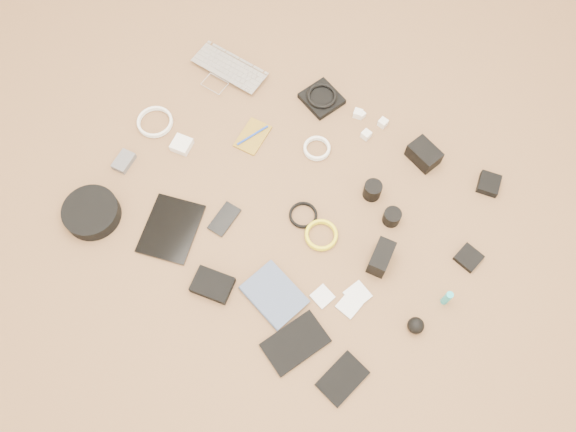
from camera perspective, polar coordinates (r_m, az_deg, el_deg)
The scene contains 33 objects.
laptop at distance 2.44m, azimuth -6.61°, elevation 13.96°, with size 0.32×0.22×0.03m, color silver.
headphone_pouch at distance 2.36m, azimuth 3.44°, elevation 11.81°, with size 0.15×0.14×0.03m, color black.
headphones at distance 2.34m, azimuth 3.47°, elevation 12.11°, with size 0.13×0.13×0.02m, color black.
charger_a at distance 2.33m, azimuth 7.10°, elevation 10.29°, with size 0.03×0.03×0.03m, color white.
charger_b at distance 2.33m, azimuth 7.45°, elevation 10.17°, with size 0.03×0.03×0.03m, color white.
charger_c at distance 2.32m, azimuth 9.62°, elevation 9.32°, with size 0.03×0.03×0.03m, color white.
charger_d at distance 2.28m, azimuth 7.94°, elevation 8.18°, with size 0.03×0.03×0.03m, color white.
dslr_camera at distance 2.25m, azimuth 13.64°, elevation 6.10°, with size 0.12×0.08×0.07m, color black.
lens_pouch at distance 2.28m, azimuth 19.73°, elevation 3.10°, with size 0.08×0.09×0.03m, color black.
notebook_olive at distance 2.27m, azimuth -3.61°, elevation 8.08°, with size 0.10×0.15×0.01m, color olive.
pen_blue at distance 2.26m, azimuth -3.62°, elevation 8.19°, with size 0.01×0.01×0.15m, color #1536AD.
cable_white_a at distance 2.23m, azimuth 2.94°, elevation 6.80°, with size 0.11×0.11×0.01m, color white.
lens_a at distance 2.14m, azimuth 8.57°, elevation 2.60°, with size 0.07×0.07×0.07m, color black.
lens_b at distance 2.11m, azimuth 10.51°, elevation -0.09°, with size 0.06×0.06×0.06m, color black.
card_reader at distance 2.14m, azimuth 17.88°, elevation -4.06°, with size 0.08×0.08×0.02m, color black.
power_brick at distance 2.27m, azimuth -10.75°, elevation 7.13°, with size 0.07×0.07×0.03m, color white.
cable_white_b at distance 2.36m, azimuth -13.33°, elevation 9.20°, with size 0.14×0.14×0.01m, color white.
cable_black at distance 2.10m, azimuth 1.55°, elevation 0.05°, with size 0.11×0.11×0.01m, color black.
cable_yellow at distance 2.07m, azimuth 3.38°, elevation -2.01°, with size 0.12×0.12×0.01m, color yellow.
flash at distance 2.03m, azimuth 9.43°, elevation -4.18°, with size 0.06×0.12×0.09m, color black.
lens_cleaner at distance 2.03m, azimuth 15.84°, elevation -8.02°, with size 0.03×0.03×0.09m, color #1BA6B4.
battery_charger at distance 2.29m, azimuth -16.34°, elevation 5.36°, with size 0.06×0.09×0.03m, color #57565B.
tablet at distance 2.12m, azimuth -11.79°, elevation -1.26°, with size 0.19×0.24×0.01m, color black.
phone at distance 2.11m, azimuth -6.48°, elevation -0.31°, with size 0.07×0.13×0.01m, color black.
filter_case_left at distance 2.00m, azimuth 3.52°, elevation -8.17°, with size 0.07×0.07×0.01m, color silver.
filter_case_mid at distance 2.01m, azimuth 7.08°, elevation -7.92°, with size 0.08×0.08×0.01m, color silver.
filter_case_right at distance 2.00m, azimuth 6.21°, elevation -9.04°, with size 0.07×0.07×0.01m, color silver.
air_blower at distance 1.99m, azimuth 12.85°, elevation -10.79°, with size 0.06×0.06×0.06m, color black.
headphone_case at distance 2.20m, azimuth -19.32°, elevation 0.32°, with size 0.21×0.21×0.06m, color black.
drive_case at distance 2.01m, azimuth -7.67°, elevation -6.94°, with size 0.14×0.10×0.03m, color black.
paperback at distance 1.98m, azimuth -3.12°, elevation -9.45°, with size 0.15×0.21×0.02m, color #41506F.
notebook_black_a at distance 1.96m, azimuth 0.76°, elevation -12.76°, with size 0.13×0.21×0.02m, color black.
notebook_black_b at distance 1.95m, azimuth 5.56°, elevation -16.12°, with size 0.10×0.16×0.01m, color black.
Camera 1 is at (0.50, -0.74, 1.93)m, focal length 35.00 mm.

